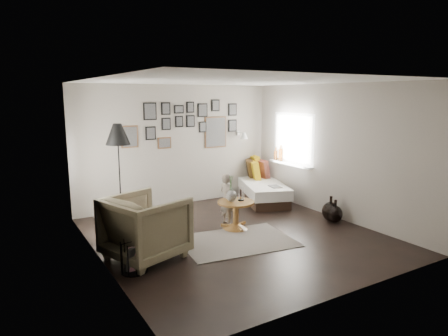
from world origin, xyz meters
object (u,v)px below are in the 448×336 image
armchair (146,227)px  demijohn_small (335,214)px  demijohn_large (330,211)px  floor_lamp (118,138)px  magazine_basket (134,257)px  pedestal_table (236,216)px  child (227,199)px  vase (231,194)px  daybed (259,187)px

armchair → demijohn_small: bearing=-112.2°
demijohn_large → armchair: bearing=178.4°
armchair → floor_lamp: 2.03m
magazine_basket → demijohn_large: size_ratio=0.90×
pedestal_table → demijohn_small: pedestal_table is taller
demijohn_small → child: (-1.82, 0.94, 0.32)m
vase → demijohn_large: 2.03m
floor_lamp → demijohn_small: floor_lamp is taller
armchair → demijohn_small: size_ratio=2.37×
armchair → floor_lamp: size_ratio=0.55×
magazine_basket → demijohn_large: demijohn_large is taller
pedestal_table → daybed: 2.16m
child → pedestal_table: bearing=175.1°
vase → pedestal_table: bearing=-14.0°
floor_lamp → vase: bearing=-37.3°
daybed → demijohn_large: daybed is taller
pedestal_table → demijohn_small: bearing=-19.3°
vase → demijohn_large: size_ratio=0.97×
armchair → magazine_basket: (-0.30, -0.37, -0.26)m
armchair → floor_lamp: floor_lamp is taller
magazine_basket → vase: bearing=21.3°
daybed → demijohn_large: 2.00m
vase → demijohn_small: bearing=-19.1°
vase → demijohn_small: size_ratio=1.07×
daybed → armchair: bearing=-131.1°
demijohn_small → child: 2.07m
pedestal_table → child: child is taller
daybed → floor_lamp: 3.55m
demijohn_small → vase: bearing=160.9°
pedestal_table → vase: size_ratio=1.40×
magazine_basket → daybed: bearing=31.2°
pedestal_table → floor_lamp: 2.53m
daybed → demijohn_small: bearing=-63.5°
demijohn_small → child: size_ratio=0.45×
vase → child: bearing=74.5°
armchair → child: child is taller
vase → magazine_basket: (-2.06, -0.80, -0.45)m
daybed → armchair: armchair is taller
child → demijohn_small: bearing=-122.6°
daybed → demijohn_small: (0.24, -2.11, -0.12)m
pedestal_table → armchair: bearing=-167.2°
daybed → child: child is taller
armchair → demijohn_small: (3.65, -0.22, -0.31)m
floor_lamp → demijohn_small: size_ratio=4.28×
pedestal_table → demijohn_small: (1.82, -0.64, -0.07)m
pedestal_table → magazine_basket: size_ratio=1.51×
floor_lamp → magazine_basket: bearing=-102.0°
child → armchair: bearing=105.9°
vase → magazine_basket: bearing=-158.7°
daybed → demijohn_small: 2.12m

